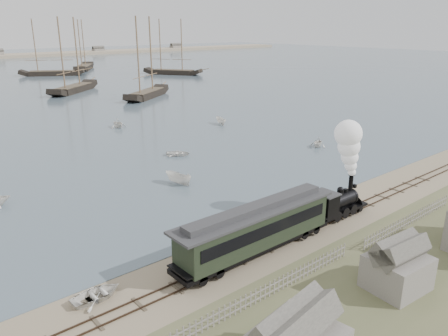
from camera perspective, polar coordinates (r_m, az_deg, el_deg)
ground at (r=39.26m, az=4.40°, el=-8.92°), size 600.00×600.00×0.00m
rail_track at (r=38.01m, az=6.53°, el=-9.90°), size 120.00×1.80×0.16m
picket_fence_west at (r=31.07m, az=4.81°, el=-16.99°), size 19.00×0.10×1.20m
picket_fence_east at (r=44.71m, az=23.04°, el=-6.91°), size 15.00×0.10×1.20m
shed_mid at (r=34.55m, az=21.41°, el=-14.36°), size 4.00×3.50×3.60m
locomotive at (r=43.65m, az=15.82°, el=-0.78°), size 7.27×2.71×9.06m
passenger_coach at (r=35.57m, az=4.23°, el=-7.69°), size 15.53×3.00×3.77m
beached_dinghy at (r=32.22m, az=-16.33°, el=-15.56°), size 2.63×3.58×0.72m
rowboat_2 at (r=51.31m, az=-6.01°, el=-1.38°), size 3.82×2.38×1.38m
rowboat_3 at (r=62.63m, az=-6.02°, el=1.93°), size 4.07×4.14×0.70m
rowboat_4 at (r=68.31m, az=12.17°, el=3.33°), size 3.28×3.49×1.47m
rowboat_5 at (r=82.21m, az=-0.44°, el=6.17°), size 3.51×2.11×1.27m
rowboat_7 at (r=81.70m, az=-13.69°, el=5.73°), size 3.30×2.86×1.70m
schooner_3 at (r=128.99m, az=-19.45°, el=13.76°), size 19.47×17.65×20.00m
schooner_4 at (r=114.14m, az=-10.24°, el=14.03°), size 18.75×15.05×20.00m
schooner_5 at (r=167.77m, az=-6.82°, el=15.44°), size 16.54×21.53×20.00m
schooner_8 at (r=174.67m, az=-21.89°, el=14.42°), size 22.29×15.58×20.00m
schooner_9 at (r=194.24m, az=-18.07°, el=15.08°), size 17.42×23.58×20.00m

